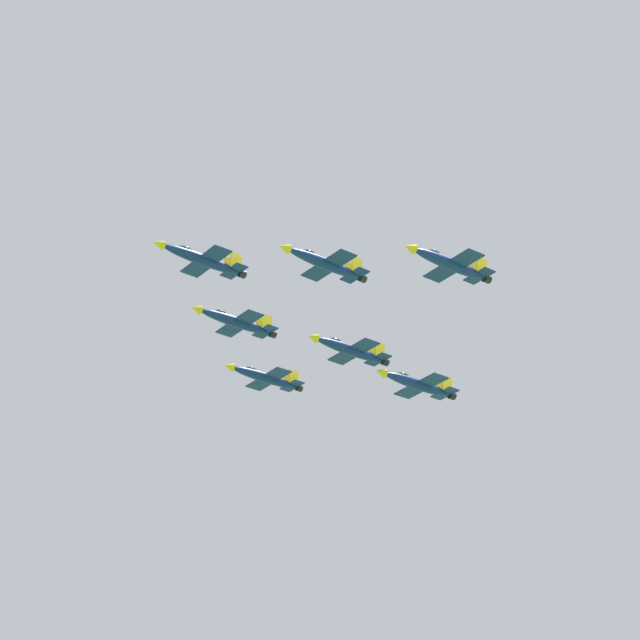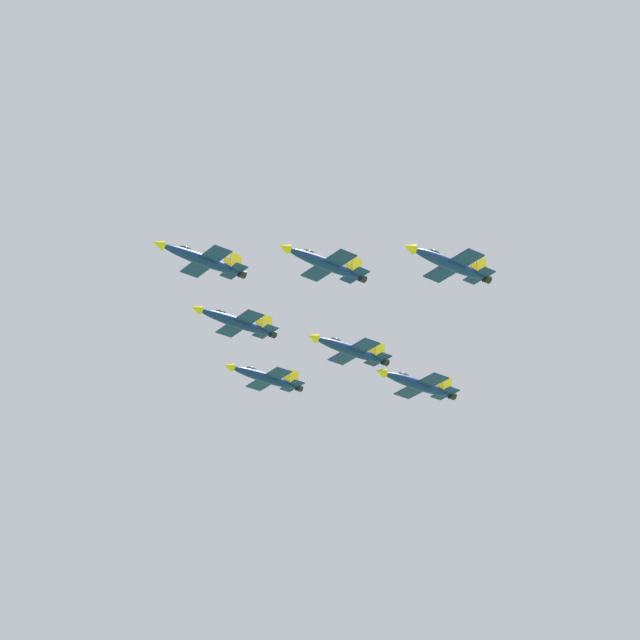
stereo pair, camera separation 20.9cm
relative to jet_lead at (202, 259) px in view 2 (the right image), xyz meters
The scene contains 7 objects.
jet_lead is the anchor object (origin of this frame).
jet_left_wingman 21.18m from the jet_lead, 126.58° to the left, with size 18.42×11.64×3.90m.
jet_right_wingman 21.16m from the jet_lead, 152.69° to the right, with size 18.39×11.68×3.91m.
jet_left_outer 42.31m from the jet_lead, 126.58° to the left, with size 19.02×12.07×4.04m.
jet_right_outer 42.35m from the jet_lead, 152.69° to the right, with size 18.43×11.71×3.92m.
jet_slot_rear 33.10m from the jet_lead, 166.95° to the left, with size 18.30×11.61×3.88m.
jet_trailing 49.33m from the jet_lead, 166.95° to the left, with size 19.22×12.19×4.08m.
Camera 2 is at (135.78, 162.15, 12.53)m, focal length 71.46 mm.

